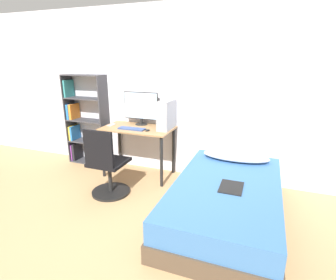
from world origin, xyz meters
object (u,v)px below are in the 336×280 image
(bed, at_px, (226,200))
(monitor, at_px, (141,107))
(bookshelf, at_px, (83,122))
(pc_tower, at_px, (166,115))
(office_chair, at_px, (107,170))
(keyboard, at_px, (132,129))

(bed, bearing_deg, monitor, 148.81)
(bookshelf, height_order, bed, bookshelf)
(bed, xyz_separation_m, pc_tower, (-1.02, 0.78, 0.76))
(office_chair, distance_m, monitor, 1.14)
(office_chair, height_order, pc_tower, pc_tower)
(monitor, bearing_deg, office_chair, -93.59)
(monitor, distance_m, keyboard, 0.41)
(bed, height_order, keyboard, keyboard)
(office_chair, bearing_deg, monitor, 86.41)
(pc_tower, bearing_deg, monitor, 166.15)
(bookshelf, relative_size, pc_tower, 3.59)
(monitor, xyz_separation_m, pc_tower, (0.46, -0.11, -0.07))
(bookshelf, bearing_deg, bed, -18.61)
(bookshelf, distance_m, pc_tower, 1.58)
(pc_tower, bearing_deg, bed, -37.56)
(bed, bearing_deg, office_chair, -179.03)
(monitor, bearing_deg, bookshelf, -178.38)
(bed, bearing_deg, keyboard, 158.60)
(office_chair, bearing_deg, bookshelf, 139.17)
(bookshelf, distance_m, bed, 2.76)
(bookshelf, xyz_separation_m, office_chair, (1.03, -0.89, -0.36))
(bed, relative_size, pc_tower, 4.79)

